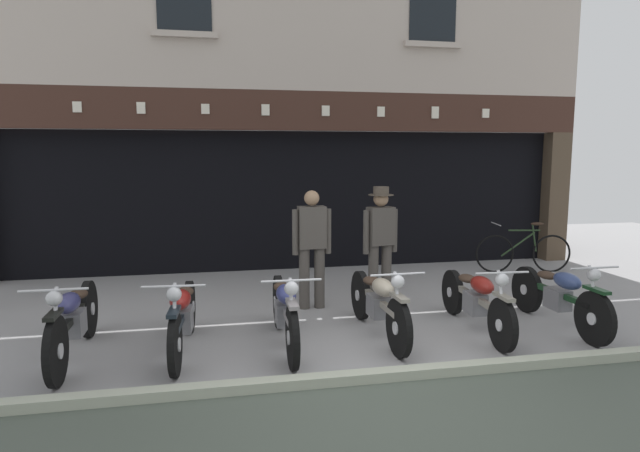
{
  "coord_description": "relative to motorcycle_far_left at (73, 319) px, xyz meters",
  "views": [
    {
      "loc": [
        -1.51,
        -4.71,
        2.2
      ],
      "look_at": [
        0.0,
        2.83,
        1.15
      ],
      "focal_mm": 30.26,
      "sensor_mm": 36.0,
      "label": 1
    }
  ],
  "objects": [
    {
      "name": "ground",
      "position": [
        3.0,
        -2.24,
        -0.48
      ],
      "size": [
        23.22,
        22.0,
        0.18
      ],
      "color": "gray"
    },
    {
      "name": "motorcycle_left",
      "position": [
        1.13,
        -0.03,
        -0.01
      ],
      "size": [
        0.62,
        1.98,
        0.92
      ],
      "rotation": [
        0.0,
        0.0,
        3.07
      ],
      "color": "black",
      "rests_on": "ground"
    },
    {
      "name": "leaning_bicycle",
      "position": [
        7.14,
        2.94,
        -0.06
      ],
      "size": [
        1.75,
        0.53,
        0.95
      ],
      "rotation": [
        0.0,
        0.0,
        1.38
      ],
      "color": "black",
      "rests_on": "ground"
    },
    {
      "name": "motorcycle_far_left",
      "position": [
        0.0,
        0.0,
        0.0
      ],
      "size": [
        0.62,
        2.1,
        0.93
      ],
      "rotation": [
        0.0,
        0.0,
        3.14
      ],
      "color": "black",
      "rests_on": "ground"
    },
    {
      "name": "shop_facade",
      "position": [
        3.0,
        5.73,
        1.33
      ],
      "size": [
        11.52,
        4.42,
        6.63
      ],
      "color": "black",
      "rests_on": "ground"
    },
    {
      "name": "advert_board_far",
      "position": [
        6.01,
        4.14,
        1.24
      ],
      "size": [
        0.77,
        0.03,
        0.97
      ],
      "color": "silver"
    },
    {
      "name": "advert_board_near",
      "position": [
        4.98,
        4.14,
        1.17
      ],
      "size": [
        0.73,
        0.03,
        1.04
      ],
      "color": "silver"
    },
    {
      "name": "motorcycle_center_left",
      "position": [
        2.26,
        -0.07,
        -0.0
      ],
      "size": [
        0.62,
        2.02,
        0.92
      ],
      "rotation": [
        0.0,
        0.0,
        3.13
      ],
      "color": "black",
      "rests_on": "ground"
    },
    {
      "name": "salesman_left",
      "position": [
        2.85,
        1.39,
        0.5
      ],
      "size": [
        0.56,
        0.25,
        1.68
      ],
      "rotation": [
        0.0,
        0.0,
        3.18
      ],
      "color": "#47423D",
      "rests_on": "ground"
    },
    {
      "name": "motorcycle_center_right",
      "position": [
        4.65,
        -0.02,
        -0.02
      ],
      "size": [
        0.62,
        2.05,
        0.9
      ],
      "rotation": [
        0.0,
        0.0,
        3.08
      ],
      "color": "black",
      "rests_on": "ground"
    },
    {
      "name": "shopkeeper_center",
      "position": [
        3.91,
        1.55,
        0.52
      ],
      "size": [
        0.55,
        0.37,
        1.71
      ],
      "rotation": [
        0.0,
        0.0,
        3.34
      ],
      "color": "#47423D",
      "rests_on": "ground"
    },
    {
      "name": "motorcycle_right",
      "position": [
        5.74,
        -0.09,
        -0.01
      ],
      "size": [
        0.62,
        2.0,
        0.91
      ],
      "rotation": [
        0.0,
        0.0,
        3.14
      ],
      "color": "black",
      "rests_on": "ground"
    },
    {
      "name": "motorcycle_center",
      "position": [
        3.41,
        0.04,
        -0.01
      ],
      "size": [
        0.62,
        2.03,
        0.92
      ],
      "rotation": [
        0.0,
        0.0,
        3.17
      ],
      "color": "black",
      "rests_on": "ground"
    }
  ]
}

